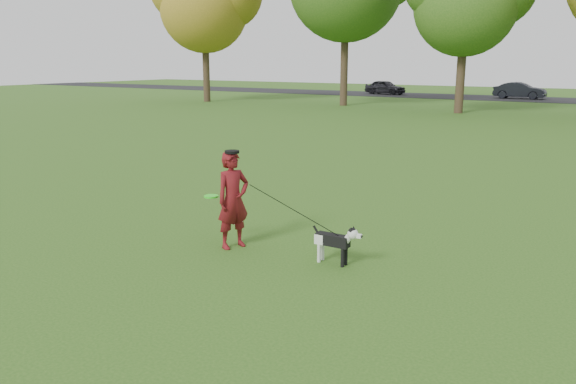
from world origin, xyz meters
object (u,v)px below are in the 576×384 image
Objects in this scene: man at (233,200)px; car_left at (385,87)px; car_mid at (520,91)px; dog at (336,240)px.

man reaches higher than car_left.
car_mid is (11.09, 0.00, 0.01)m from car_left.
car_left is 11.09m from car_mid.
man reaches higher than dog.
car_mid is at bearing 24.14° from man.
car_left is (-15.75, 39.74, 0.26)m from dog.
man is at bearing -151.36° from car_left.
dog is at bearing -149.08° from car_left.
car_left is at bearing 91.24° from car_mid.
car_left reaches higher than dog.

